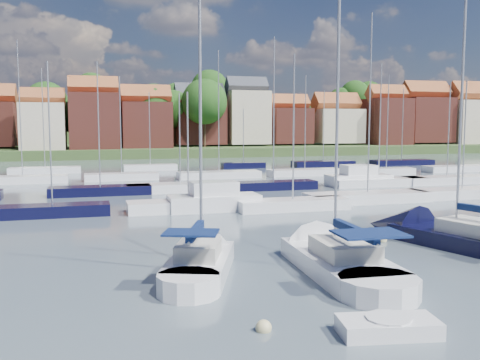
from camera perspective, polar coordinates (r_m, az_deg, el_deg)
name	(u,v)px	position (r m, az deg, el deg)	size (l,w,h in m)	color
ground	(220,182)	(61.77, -2.16, -0.17)	(260.00, 260.00, 0.00)	#45555D
sailboat_left	(203,261)	(24.88, -3.96, -8.59)	(5.59, 9.72, 12.94)	white
sailboat_centre	(327,256)	(26.02, 9.22, -8.04)	(3.82, 12.11, 16.21)	white
sailboat_navy	(439,236)	(32.30, 20.46, -5.59)	(6.78, 12.86, 17.19)	black
tender	(388,327)	(18.07, 15.52, -14.87)	(3.31, 1.95, 0.67)	white
buoy_b	(264,331)	(17.87, 2.53, -15.78)	(0.53, 0.53, 0.53)	beige
buoy_c	(391,290)	(22.71, 15.79, -11.21)	(0.54, 0.54, 0.54)	#D85914
buoy_e	(382,242)	(31.48, 14.94, -6.36)	(0.51, 0.51, 0.51)	beige
marina_field	(248,182)	(57.56, 0.82, -0.19)	(79.62, 41.41, 15.93)	white
far_shore_town	(150,131)	(153.28, -9.57, 5.15)	(212.46, 90.00, 22.27)	#394B25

